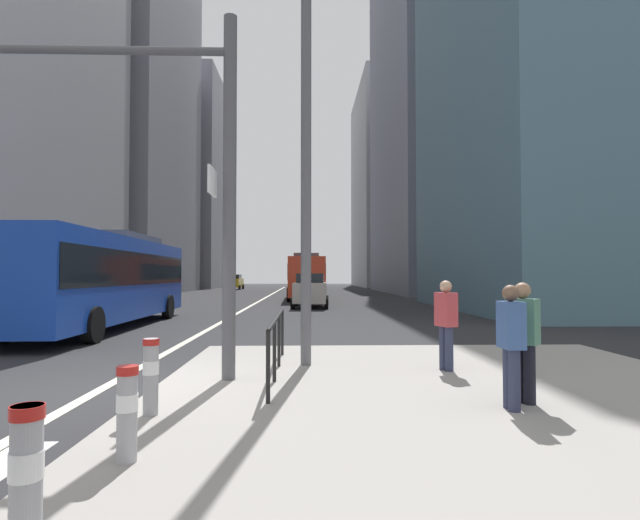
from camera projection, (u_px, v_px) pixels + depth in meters
ground_plane at (247, 308)px, 27.84m from camera, size 160.00×160.00×0.00m
median_island at (461, 400)px, 7.02m from camera, size 9.00×10.00×0.15m
lane_centre_line at (262, 299)px, 37.83m from camera, size 0.20×80.00×0.01m
office_tower_left_mid at (124, 62)px, 52.65m from camera, size 11.93×20.89×48.89m
office_tower_left_far at (183, 188)px, 77.74m from camera, size 13.50×23.63×30.89m
office_tower_right_mid at (434, 91)px, 53.28m from camera, size 10.59×23.86×43.22m
office_tower_right_far at (389, 188)px, 81.57m from camera, size 10.40×23.45×32.21m
city_bus_blue_oncoming at (105, 275)px, 17.27m from camera, size 2.82×12.08×3.40m
city_bus_red_receding at (305, 275)px, 37.96m from camera, size 2.83×11.06×3.40m
city_bus_red_distant at (308, 275)px, 61.44m from camera, size 2.72×10.54×3.40m
car_oncoming_mid at (234, 282)px, 64.27m from camera, size 2.16×4.10×1.94m
car_receding_near at (304, 284)px, 49.79m from camera, size 2.18×4.22×1.94m
car_receding_far at (311, 290)px, 28.36m from camera, size 2.21×4.33×1.94m
traffic_signal_gantry at (107, 137)px, 8.12m from camera, size 6.01×0.65×6.00m
street_lamp_post at (306, 96)px, 9.54m from camera, size 5.50×0.32×8.00m
bollard_front at (26, 475)px, 2.93m from camera, size 0.20×0.20×0.92m
bollard_left at (127, 408)px, 4.51m from camera, size 0.20×0.20×0.87m
bollard_right at (151, 372)px, 6.03m from camera, size 0.20×0.20×0.92m
pedestrian_railing at (277, 332)px, 8.58m from camera, size 0.06×4.06×0.98m
pedestrian_waiting at (511, 341)px, 6.28m from camera, size 0.24×0.38×1.57m
pedestrian_walking at (523, 337)px, 6.60m from camera, size 0.44×0.44×1.60m
pedestrian_far at (446, 321)px, 8.87m from camera, size 0.36×0.44×1.60m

